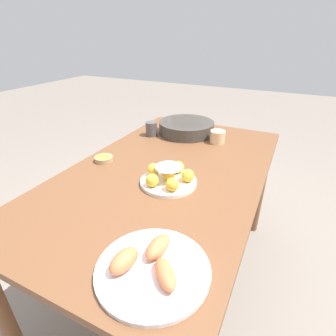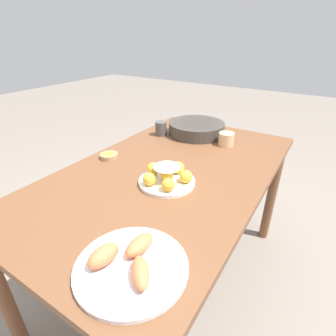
{
  "view_description": "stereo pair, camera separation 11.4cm",
  "coord_description": "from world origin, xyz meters",
  "px_view_note": "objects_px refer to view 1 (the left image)",
  "views": [
    {
      "loc": [
        -0.97,
        -0.47,
        1.31
      ],
      "look_at": [
        -0.06,
        -0.03,
        0.78
      ],
      "focal_mm": 28.0,
      "sensor_mm": 36.0,
      "label": 1
    },
    {
      "loc": [
        -0.91,
        -0.57,
        1.31
      ],
      "look_at": [
        -0.06,
        -0.03,
        0.78
      ],
      "focal_mm": 28.0,
      "sensor_mm": 36.0,
      "label": 2
    }
  ],
  "objects_px": {
    "sauce_bowl": "(104,159)",
    "dining_table": "(168,187)",
    "cup_near": "(218,137)",
    "cup_far": "(151,129)",
    "serving_bowl": "(186,127)",
    "cake_plate": "(169,177)",
    "seafood_platter": "(151,266)"
  },
  "relations": [
    {
      "from": "cup_far",
      "to": "seafood_platter",
      "type": "bearing_deg",
      "value": -151.01
    },
    {
      "from": "sauce_bowl",
      "to": "seafood_platter",
      "type": "xyz_separation_m",
      "value": [
        -0.48,
        -0.54,
        0.0
      ]
    },
    {
      "from": "sauce_bowl",
      "to": "serving_bowl",
      "type": "bearing_deg",
      "value": -21.55
    },
    {
      "from": "serving_bowl",
      "to": "cup_near",
      "type": "height_order",
      "value": "serving_bowl"
    },
    {
      "from": "sauce_bowl",
      "to": "cup_near",
      "type": "height_order",
      "value": "cup_near"
    },
    {
      "from": "cake_plate",
      "to": "sauce_bowl",
      "type": "relative_size",
      "value": 2.67
    },
    {
      "from": "sauce_bowl",
      "to": "seafood_platter",
      "type": "relative_size",
      "value": 0.29
    },
    {
      "from": "dining_table",
      "to": "seafood_platter",
      "type": "xyz_separation_m",
      "value": [
        -0.54,
        -0.21,
        0.11
      ]
    },
    {
      "from": "seafood_platter",
      "to": "cup_far",
      "type": "bearing_deg",
      "value": 28.99
    },
    {
      "from": "serving_bowl",
      "to": "seafood_platter",
      "type": "height_order",
      "value": "serving_bowl"
    },
    {
      "from": "cup_far",
      "to": "sauce_bowl",
      "type": "bearing_deg",
      "value": 174.72
    },
    {
      "from": "serving_bowl",
      "to": "seafood_platter",
      "type": "relative_size",
      "value": 1.1
    },
    {
      "from": "sauce_bowl",
      "to": "dining_table",
      "type": "bearing_deg",
      "value": -79.51
    },
    {
      "from": "serving_bowl",
      "to": "cup_far",
      "type": "height_order",
      "value": "cup_far"
    },
    {
      "from": "sauce_bowl",
      "to": "cup_near",
      "type": "xyz_separation_m",
      "value": [
        0.48,
        -0.44,
        0.02
      ]
    },
    {
      "from": "cake_plate",
      "to": "seafood_platter",
      "type": "bearing_deg",
      "value": -160.18
    },
    {
      "from": "serving_bowl",
      "to": "cup_near",
      "type": "xyz_separation_m",
      "value": [
        -0.07,
        -0.22,
        -0.0
      ]
    },
    {
      "from": "cup_near",
      "to": "sauce_bowl",
      "type": "bearing_deg",
      "value": 137.69
    },
    {
      "from": "cake_plate",
      "to": "sauce_bowl",
      "type": "distance_m",
      "value": 0.39
    },
    {
      "from": "dining_table",
      "to": "serving_bowl",
      "type": "relative_size",
      "value": 4.28
    },
    {
      "from": "dining_table",
      "to": "cup_far",
      "type": "xyz_separation_m",
      "value": [
        0.36,
        0.28,
        0.14
      ]
    },
    {
      "from": "cake_plate",
      "to": "cup_far",
      "type": "xyz_separation_m",
      "value": [
        0.47,
        0.34,
        0.01
      ]
    },
    {
      "from": "sauce_bowl",
      "to": "cup_far",
      "type": "relative_size",
      "value": 1.05
    },
    {
      "from": "serving_bowl",
      "to": "sauce_bowl",
      "type": "xyz_separation_m",
      "value": [
        -0.55,
        0.22,
        -0.03
      ]
    },
    {
      "from": "cup_near",
      "to": "cup_far",
      "type": "xyz_separation_m",
      "value": [
        -0.06,
        0.4,
        0.01
      ]
    },
    {
      "from": "dining_table",
      "to": "cake_plate",
      "type": "relative_size",
      "value": 6.12
    },
    {
      "from": "serving_bowl",
      "to": "sauce_bowl",
      "type": "relative_size",
      "value": 3.83
    },
    {
      "from": "sauce_bowl",
      "to": "cup_far",
      "type": "height_order",
      "value": "cup_far"
    },
    {
      "from": "dining_table",
      "to": "cup_far",
      "type": "distance_m",
      "value": 0.47
    },
    {
      "from": "cake_plate",
      "to": "seafood_platter",
      "type": "relative_size",
      "value": 0.77
    },
    {
      "from": "serving_bowl",
      "to": "sauce_bowl",
      "type": "height_order",
      "value": "serving_bowl"
    },
    {
      "from": "cake_plate",
      "to": "cup_far",
      "type": "height_order",
      "value": "cake_plate"
    }
  ]
}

